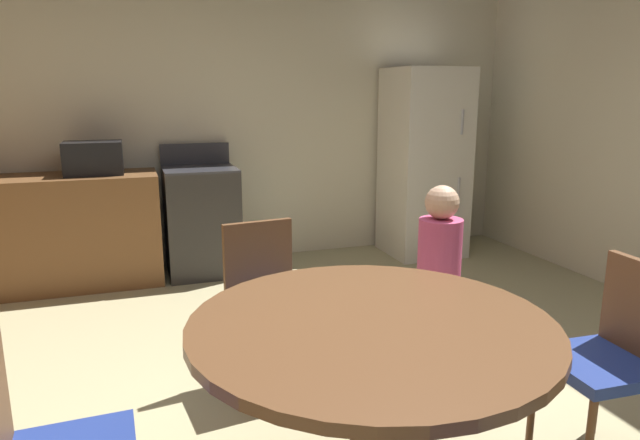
% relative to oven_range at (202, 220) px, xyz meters
% --- Properties ---
extents(wall_back, '(5.89, 0.12, 2.70)m').
position_rel_oven_range_xyz_m(wall_back, '(0.30, 0.40, 0.88)').
color(wall_back, beige).
rests_on(wall_back, ground).
extents(kitchen_counter, '(1.99, 0.60, 0.90)m').
position_rel_oven_range_xyz_m(kitchen_counter, '(-1.35, -0.00, -0.02)').
color(kitchen_counter, brown).
rests_on(kitchen_counter, ground).
extents(oven_range, '(0.60, 0.60, 1.10)m').
position_rel_oven_range_xyz_m(oven_range, '(0.00, 0.00, 0.00)').
color(oven_range, '#2D2B28').
rests_on(oven_range, ground).
extents(refrigerator, '(0.68, 0.68, 1.76)m').
position_rel_oven_range_xyz_m(refrigerator, '(2.10, -0.05, 0.41)').
color(refrigerator, silver).
rests_on(refrigerator, ground).
extents(microwave, '(0.44, 0.32, 0.26)m').
position_rel_oven_range_xyz_m(microwave, '(-0.82, -0.00, 0.56)').
color(microwave, black).
rests_on(microwave, kitchen_counter).
extents(dining_table, '(1.29, 1.29, 0.76)m').
position_rel_oven_range_xyz_m(dining_table, '(0.21, -3.12, 0.14)').
color(dining_table, brown).
rests_on(dining_table, ground).
extents(chair_east, '(0.42, 0.42, 0.87)m').
position_rel_oven_range_xyz_m(chair_east, '(1.28, -3.17, 0.03)').
color(chair_east, brown).
rests_on(chair_east, ground).
extents(chair_north, '(0.45, 0.45, 0.87)m').
position_rel_oven_range_xyz_m(chair_north, '(0.08, -2.06, 0.03)').
color(chair_north, brown).
rests_on(chair_north, ground).
extents(person_child, '(0.31, 0.31, 1.09)m').
position_rel_oven_range_xyz_m(person_child, '(0.90, -2.40, 0.11)').
color(person_child, '#8C337A').
rests_on(person_child, ground).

